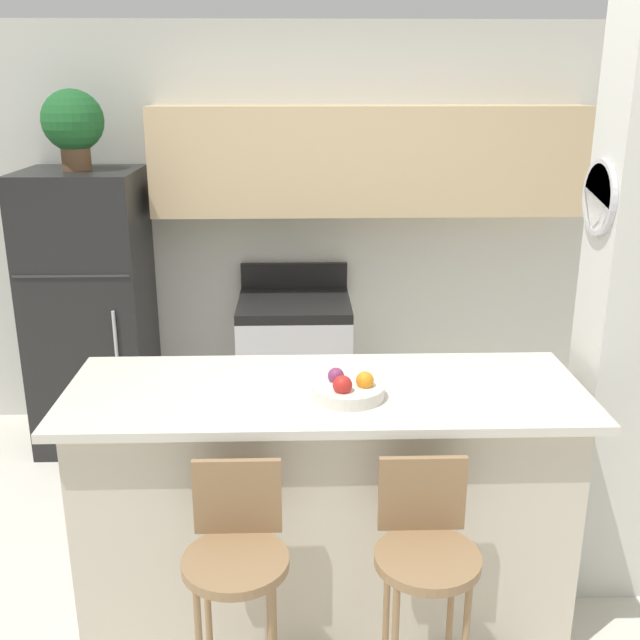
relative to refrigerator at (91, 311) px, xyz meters
The scene contains 10 objects.
ground_plane 2.34m from the refrigerator, 50.87° to the right, with size 14.00×14.00×0.00m, color beige.
wall_back 1.64m from the refrigerator, 11.74° to the left, with size 5.60×0.38×2.55m.
pillar_right 3.07m from the refrigerator, 29.35° to the right, with size 0.38×0.32×2.55m.
counter_bar 2.20m from the refrigerator, 50.87° to the right, with size 2.05×0.76×1.05m.
refrigerator is the anchor object (origin of this frame).
stove_range 1.30m from the refrigerator, ahead, with size 0.69×0.65×1.07m.
bar_stool_left 2.49m from the refrigerator, 64.95° to the right, with size 0.36×0.36×0.98m.
bar_stool_right 2.82m from the refrigerator, 53.05° to the right, with size 0.36×0.36×0.98m.
potted_plant_on_fridge 1.11m from the refrigerator, 117.50° to the left, with size 0.35×0.35×0.45m.
fruit_bowl 2.31m from the refrigerator, 50.70° to the right, with size 0.28×0.28×0.11m.
Camera 1 is at (-0.10, -2.72, 2.21)m, focal length 42.00 mm.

